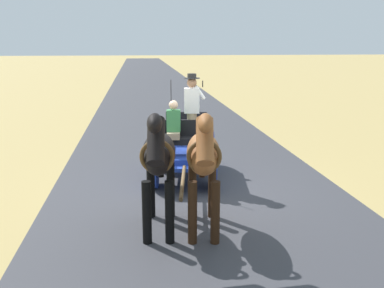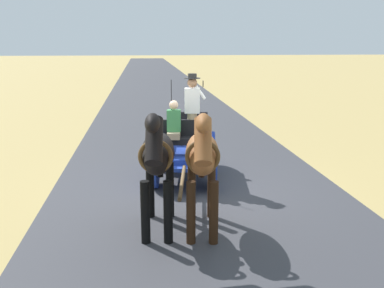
% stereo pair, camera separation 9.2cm
% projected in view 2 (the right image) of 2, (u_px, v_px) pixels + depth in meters
% --- Properties ---
extents(ground_plane, '(200.00, 200.00, 0.00)m').
position_uv_depth(ground_plane, '(197.00, 189.00, 9.66)').
color(ground_plane, tan).
extents(road_surface, '(6.39, 160.00, 0.01)m').
position_uv_depth(road_surface, '(197.00, 189.00, 9.66)').
color(road_surface, '#38383D').
rests_on(road_surface, ground).
extents(horse_drawn_carriage, '(1.73, 4.51, 2.50)m').
position_uv_depth(horse_drawn_carriage, '(186.00, 145.00, 10.26)').
color(horse_drawn_carriage, '#1E3899').
rests_on(horse_drawn_carriage, ground).
extents(horse_near_side, '(0.75, 2.15, 2.21)m').
position_uv_depth(horse_near_side, '(202.00, 157.00, 7.19)').
color(horse_near_side, brown).
rests_on(horse_near_side, ground).
extents(horse_off_side, '(0.70, 2.14, 2.21)m').
position_uv_depth(horse_off_side, '(157.00, 157.00, 7.21)').
color(horse_off_side, black).
rests_on(horse_off_side, ground).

